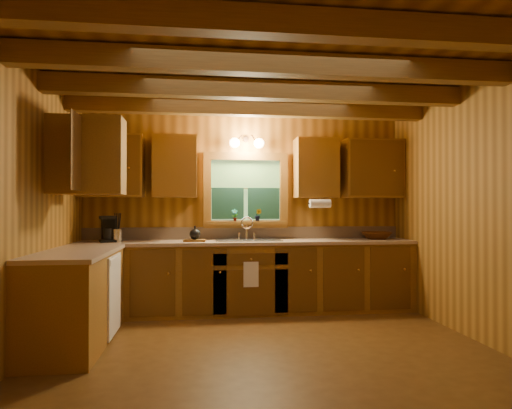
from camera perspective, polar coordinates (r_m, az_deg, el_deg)
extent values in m
plane|color=#533514|center=(4.21, 1.46, -18.59)|extent=(4.20, 4.20, 0.00)
plane|color=brown|center=(4.21, 1.45, 17.38)|extent=(4.20, 4.20, 0.00)
plane|color=brown|center=(5.89, -1.36, -0.58)|extent=(4.20, 0.00, 4.20)
plane|color=brown|center=(2.15, 9.19, -0.67)|extent=(4.20, 0.00, 4.20)
plane|color=brown|center=(4.23, -27.94, -0.54)|extent=(0.00, 3.80, 3.80)
plane|color=brown|center=(4.80, 27.10, -0.54)|extent=(0.00, 3.80, 3.80)
cube|color=brown|center=(3.06, 5.14, 22.22)|extent=(4.20, 0.14, 0.18)
cube|color=brown|center=(3.80, 2.41, 17.63)|extent=(4.20, 0.14, 0.18)
cube|color=brown|center=(4.56, 0.66, 14.53)|extent=(4.20, 0.14, 0.18)
cube|color=brown|center=(5.33, -0.56, 12.32)|extent=(4.20, 0.14, 0.18)
cube|color=brown|center=(5.65, -1.03, -9.45)|extent=(4.20, 0.62, 0.86)
cube|color=brown|center=(4.68, -22.23, -11.29)|extent=(0.62, 1.60, 0.86)
cube|color=tan|center=(5.60, -1.03, -4.89)|extent=(4.20, 0.66, 0.04)
cube|color=tan|center=(4.61, -22.09, -5.79)|extent=(0.64, 1.60, 0.04)
cube|color=tan|center=(5.88, -1.34, -3.70)|extent=(4.20, 0.02, 0.16)
cube|color=white|center=(4.80, -17.84, -11.02)|extent=(0.02, 0.60, 0.80)
cube|color=brown|center=(5.82, -18.14, 4.77)|extent=(0.78, 0.34, 0.78)
cube|color=brown|center=(5.72, -10.42, 4.84)|extent=(0.55, 0.34, 0.78)
cube|color=brown|center=(5.91, 7.75, 4.66)|extent=(0.55, 0.34, 0.78)
cube|color=brown|center=(6.16, 14.79, 4.46)|extent=(0.78, 0.34, 0.78)
cube|color=brown|center=(4.85, -23.17, 5.84)|extent=(0.34, 1.10, 0.78)
cube|color=brown|center=(5.89, -1.32, 6.24)|extent=(1.12, 0.08, 0.10)
cube|color=brown|center=(5.85, -1.32, -2.54)|extent=(1.12, 0.08, 0.10)
cube|color=brown|center=(5.82, -6.32, 1.88)|extent=(0.10, 0.08, 0.80)
cube|color=brown|center=(5.93, 3.59, 1.83)|extent=(0.10, 0.08, 0.80)
cube|color=#477C34|center=(5.89, -1.35, 1.85)|extent=(0.92, 0.01, 0.80)
cube|color=#113128|center=(5.84, -3.66, 0.14)|extent=(0.42, 0.02, 0.42)
cube|color=#113128|center=(5.89, 0.99, 0.14)|extent=(0.42, 0.02, 0.42)
cylinder|color=black|center=(5.87, -1.33, 2.05)|extent=(0.92, 0.01, 0.01)
cube|color=brown|center=(5.81, -1.28, -2.36)|extent=(1.06, 0.14, 0.04)
cylinder|color=black|center=(5.92, -1.32, 8.45)|extent=(0.08, 0.03, 0.08)
cylinder|color=black|center=(5.85, -2.24, 8.56)|extent=(0.09, 0.17, 0.08)
cylinder|color=black|center=(5.87, -0.27, 8.52)|extent=(0.09, 0.17, 0.08)
sphere|color=#FFE0A5|center=(5.78, -2.79, 7.97)|extent=(0.13, 0.13, 0.13)
sphere|color=#FFE0A5|center=(5.81, 0.39, 7.92)|extent=(0.13, 0.13, 0.13)
cylinder|color=white|center=(5.70, 8.27, 0.12)|extent=(0.27, 0.11, 0.11)
cube|color=white|center=(5.32, -0.64, -9.03)|extent=(0.18, 0.01, 0.30)
cube|color=silver|center=(5.61, -1.04, -4.63)|extent=(0.82, 0.48, 0.02)
cube|color=#262628|center=(5.59, -2.99, -5.30)|extent=(0.34, 0.40, 0.14)
cube|color=#262628|center=(5.63, 0.89, -5.27)|extent=(0.34, 0.40, 0.14)
cylinder|color=silver|center=(5.78, -1.24, -3.46)|extent=(0.04, 0.04, 0.22)
torus|color=silver|center=(5.71, -1.17, -2.39)|extent=(0.16, 0.02, 0.16)
cube|color=black|center=(5.64, -18.60, -4.47)|extent=(0.18, 0.22, 0.03)
cube|color=black|center=(5.70, -18.46, -2.88)|extent=(0.18, 0.08, 0.30)
cube|color=black|center=(5.61, -18.63, -1.60)|extent=(0.18, 0.20, 0.04)
cylinder|color=black|center=(5.61, -18.66, -3.63)|extent=(0.11, 0.11, 0.13)
cylinder|color=silver|center=(5.63, -17.54, -3.84)|extent=(0.12, 0.12, 0.16)
cylinder|color=black|center=(5.62, -17.72, -2.21)|extent=(0.03, 0.04, 0.23)
cylinder|color=black|center=(5.63, -17.53, -2.21)|extent=(0.01, 0.01, 0.23)
cylinder|color=black|center=(5.63, -17.35, -2.21)|extent=(0.03, 0.04, 0.23)
cylinder|color=black|center=(5.64, -17.21, -2.21)|extent=(0.04, 0.06, 0.22)
cube|color=#593713|center=(5.49, -7.91, -4.64)|extent=(0.28, 0.21, 0.02)
sphere|color=black|center=(5.48, -7.91, -3.82)|extent=(0.13, 0.13, 0.13)
cylinder|color=black|center=(5.48, -7.91, -2.93)|extent=(0.02, 0.02, 0.04)
imported|color=#48230C|center=(6.08, 15.31, -3.88)|extent=(0.46, 0.46, 0.10)
imported|color=#593713|center=(5.77, -2.76, -1.38)|extent=(0.09, 0.07, 0.16)
imported|color=#593713|center=(5.80, 0.27, -1.37)|extent=(0.11, 0.10, 0.16)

